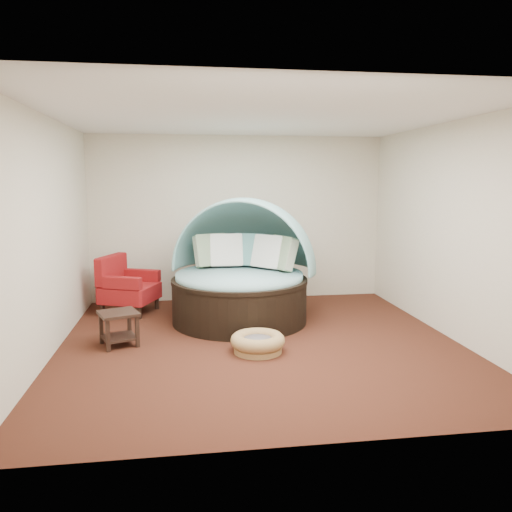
{
  "coord_description": "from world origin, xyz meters",
  "views": [
    {
      "loc": [
        -0.93,
        -6.02,
        2.04
      ],
      "look_at": [
        0.03,
        0.6,
        1.03
      ],
      "focal_mm": 35.0,
      "sensor_mm": 36.0,
      "label": 1
    }
  ],
  "objects": [
    {
      "name": "ceiling",
      "position": [
        0.0,
        0.0,
        2.8
      ],
      "size": [
        5.0,
        5.0,
        0.0
      ],
      "primitive_type": "plane",
      "rotation": [
        3.14,
        0.0,
        0.0
      ],
      "color": "white",
      "rests_on": "wall_back"
    },
    {
      "name": "red_armchair",
      "position": [
        -1.84,
        1.8,
        0.41
      ],
      "size": [
        1.0,
        1.0,
        0.89
      ],
      "rotation": [
        0.0,
        0.0,
        -0.39
      ],
      "color": "black",
      "rests_on": "floor"
    },
    {
      "name": "wall_back",
      "position": [
        0.0,
        2.5,
        1.4
      ],
      "size": [
        5.0,
        0.0,
        5.0
      ],
      "primitive_type": "plane",
      "rotation": [
        1.57,
        0.0,
        0.0
      ],
      "color": "beige",
      "rests_on": "floor"
    },
    {
      "name": "canopy_daybed",
      "position": [
        -0.1,
        1.15,
        0.84
      ],
      "size": [
        2.61,
        2.58,
        1.81
      ],
      "rotation": [
        0.0,
        0.0,
        -0.4
      ],
      "color": "black",
      "rests_on": "floor"
    },
    {
      "name": "pet_basket",
      "position": [
        -0.08,
        -0.32,
        0.12
      ],
      "size": [
        0.87,
        0.87,
        0.23
      ],
      "rotation": [
        0.0,
        0.0,
        -0.41
      ],
      "color": "olive",
      "rests_on": "floor"
    },
    {
      "name": "side_table",
      "position": [
        -1.76,
        0.18,
        0.28
      ],
      "size": [
        0.58,
        0.58,
        0.43
      ],
      "rotation": [
        0.0,
        0.0,
        0.37
      ],
      "color": "black",
      "rests_on": "floor"
    },
    {
      "name": "wall_front",
      "position": [
        0.0,
        -2.5,
        1.4
      ],
      "size": [
        5.0,
        0.0,
        5.0
      ],
      "primitive_type": "plane",
      "rotation": [
        -1.57,
        0.0,
        0.0
      ],
      "color": "beige",
      "rests_on": "floor"
    },
    {
      "name": "wall_left",
      "position": [
        -2.5,
        0.0,
        1.4
      ],
      "size": [
        0.0,
        5.0,
        5.0
      ],
      "primitive_type": "plane",
      "rotation": [
        1.57,
        0.0,
        1.57
      ],
      "color": "beige",
      "rests_on": "floor"
    },
    {
      "name": "wall_right",
      "position": [
        2.5,
        0.0,
        1.4
      ],
      "size": [
        0.0,
        5.0,
        5.0
      ],
      "primitive_type": "plane",
      "rotation": [
        1.57,
        0.0,
        -1.57
      ],
      "color": "beige",
      "rests_on": "floor"
    },
    {
      "name": "floor",
      "position": [
        0.0,
        0.0,
        0.0
      ],
      "size": [
        5.0,
        5.0,
        0.0
      ],
      "primitive_type": "plane",
      "color": "#462014",
      "rests_on": "ground"
    }
  ]
}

